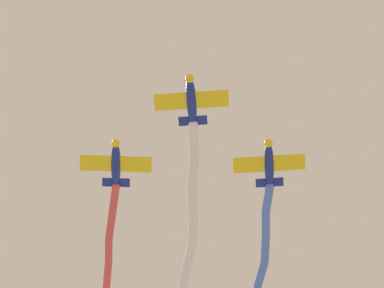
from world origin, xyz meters
The scene contains 6 objects.
airplane_lead centered at (5.45, 2.92, 72.18)m, with size 4.57×6.14×1.55m.
smoke_trail_lead centered at (-12.59, 0.94, 74.13)m, with size 31.99×6.89×4.82m.
airplane_left_wing centered at (-0.71, 9.20, 72.18)m, with size 4.56×6.14×1.55m.
smoke_trail_left_wing centered at (-12.34, 8.22, 73.05)m, with size 19.50×3.23×2.84m.
airplane_right_wing centered at (-0.15, -3.85, 72.48)m, with size 4.67×6.23×1.55m.
smoke_trail_right_wing centered at (-13.20, -6.05, 73.09)m, with size 22.38×4.68×1.90m.
Camera 1 is at (32.23, 4.44, 6.94)m, focal length 80.31 mm.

